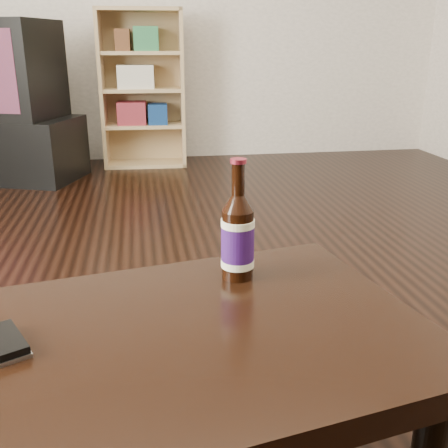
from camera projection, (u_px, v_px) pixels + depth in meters
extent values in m
cube|color=black|center=(130.00, 381.00, 1.45)|extent=(5.00, 6.00, 0.01)
cube|color=black|center=(2.00, 148.00, 3.57)|extent=(1.15, 0.85, 0.41)
cube|color=tan|center=(103.00, 90.00, 3.80)|extent=(0.04, 0.28, 1.12)
cube|color=tan|center=(182.00, 89.00, 3.87)|extent=(0.04, 0.28, 1.12)
cube|color=tan|center=(139.00, 9.00, 3.66)|extent=(0.62, 0.30, 0.03)
cube|color=tan|center=(146.00, 163.00, 4.01)|extent=(0.62, 0.30, 0.03)
cube|color=tan|center=(143.00, 88.00, 3.95)|extent=(0.60, 0.05, 1.12)
cube|color=tan|center=(144.00, 125.00, 3.92)|extent=(0.56, 0.28, 0.03)
cube|color=tan|center=(143.00, 90.00, 3.83)|extent=(0.56, 0.28, 0.03)
cube|color=tan|center=(141.00, 53.00, 3.75)|extent=(0.56, 0.28, 0.03)
cube|color=maroon|center=(132.00, 113.00, 3.86)|extent=(0.21, 0.18, 0.16)
cube|color=navy|center=(158.00, 114.00, 3.89)|extent=(0.15, 0.18, 0.15)
cube|color=beige|center=(136.00, 77.00, 3.78)|extent=(0.27, 0.18, 0.16)
cube|color=#2B7245|center=(146.00, 39.00, 3.71)|extent=(0.18, 0.18, 0.16)
cube|color=brown|center=(123.00, 40.00, 3.69)|extent=(0.11, 0.18, 0.15)
cube|color=black|center=(140.00, 352.00, 0.92)|extent=(1.14, 0.80, 0.05)
cylinder|color=black|center=(300.00, 336.00, 1.34)|extent=(0.07, 0.07, 0.34)
cylinder|color=black|center=(238.00, 244.00, 1.14)|extent=(0.08, 0.08, 0.15)
cylinder|color=#311055|center=(238.00, 243.00, 1.13)|extent=(0.09, 0.09, 0.10)
cylinder|color=#F6EDC5|center=(238.00, 223.00, 1.12)|extent=(0.09, 0.09, 0.02)
cylinder|color=#F6EDC5|center=(237.00, 263.00, 1.15)|extent=(0.09, 0.09, 0.02)
cone|color=black|center=(238.00, 203.00, 1.10)|extent=(0.08, 0.08, 0.03)
cylinder|color=black|center=(238.00, 179.00, 1.09)|extent=(0.03, 0.03, 0.07)
cylinder|color=maroon|center=(238.00, 161.00, 1.08)|extent=(0.04, 0.04, 0.01)
cube|color=#A8A8AA|center=(4.00, 346.00, 0.89)|extent=(0.11, 0.13, 0.01)
cube|color=black|center=(4.00, 341.00, 0.89)|extent=(0.10, 0.13, 0.02)
cylinder|color=#A8A8AA|center=(9.00, 347.00, 0.86)|extent=(0.03, 0.03, 0.00)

